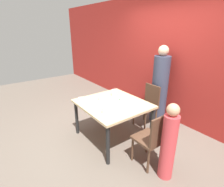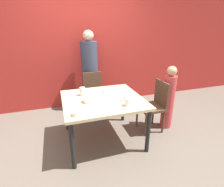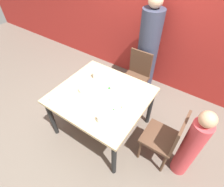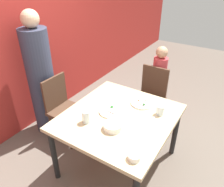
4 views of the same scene
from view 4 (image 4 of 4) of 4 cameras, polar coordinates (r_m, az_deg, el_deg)
name	(u,v)px [view 4 (image 4 of 4)]	position (r m, az deg, el deg)	size (l,w,h in m)	color
ground_plane	(118,164)	(2.79, 1.59, -17.83)	(10.00, 10.00, 0.00)	#60564C
wall_back	(12,34)	(3.03, -24.60, 13.94)	(10.00, 0.06, 2.70)	#A82823
dining_table	(119,122)	(2.34, 1.81, -7.36)	(1.17, 1.09, 0.72)	tan
chair_adult_spot	(63,107)	(2.93, -12.63, -3.41)	(0.40, 0.40, 0.88)	#4C3323
chair_child_spot	(150,96)	(3.14, 9.93, -0.59)	(0.40, 0.40, 0.88)	#4C3323
person_adult	(41,81)	(3.01, -17.96, 3.23)	(0.34, 0.34, 1.66)	#33384C
person_child	(158,84)	(3.33, 11.92, 2.32)	(0.20, 0.20, 1.13)	#C63D42
bowl_curry	(113,126)	(2.11, 0.20, -8.51)	(0.18, 0.18, 0.06)	white
plate_rice_adult	(142,103)	(2.49, 7.88, -2.50)	(0.25, 0.25, 0.05)	white
plate_rice_child	(111,111)	(2.34, -0.15, -4.58)	(0.25, 0.25, 0.06)	white
bowl_rice_small	(134,157)	(1.84, 5.85, -16.08)	(0.11, 0.11, 0.05)	white
glass_water_tall	(86,117)	(2.19, -6.77, -6.03)	(0.08, 0.08, 0.13)	silver
glass_water_short	(160,110)	(2.34, 12.47, -4.27)	(0.08, 0.08, 0.10)	silver
napkin_folded	(169,107)	(2.51, 14.61, -3.33)	(0.14, 0.14, 0.01)	white
fork_steel	(153,121)	(2.25, 10.56, -7.20)	(0.18, 0.05, 0.01)	silver
spoon_steel	(137,124)	(2.19, 6.44, -8.01)	(0.18, 0.05, 0.01)	silver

